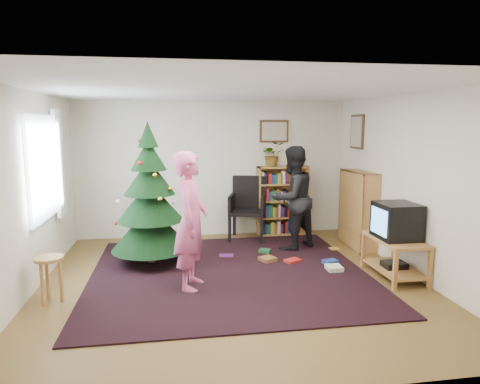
{
  "coord_description": "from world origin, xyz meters",
  "views": [
    {
      "loc": [
        -0.75,
        -5.42,
        2.07
      ],
      "look_at": [
        0.21,
        0.67,
        1.1
      ],
      "focal_mm": 32.0,
      "sensor_mm": 36.0,
      "label": 1
    }
  ],
  "objects": [
    {
      "name": "floor",
      "position": [
        0.0,
        0.0,
        0.0
      ],
      "size": [
        5.0,
        5.0,
        0.0
      ],
      "primitive_type": "plane",
      "color": "brown",
      "rests_on": "ground"
    },
    {
      "name": "ceiling",
      "position": [
        0.0,
        0.0,
        2.5
      ],
      "size": [
        5.0,
        5.0,
        0.0
      ],
      "primitive_type": "plane",
      "rotation": [
        3.14,
        0.0,
        0.0
      ],
      "color": "white",
      "rests_on": "wall_back"
    },
    {
      "name": "wall_back",
      "position": [
        0.0,
        2.5,
        1.25
      ],
      "size": [
        5.0,
        0.02,
        2.5
      ],
      "primitive_type": "cube",
      "color": "silver",
      "rests_on": "floor"
    },
    {
      "name": "wall_front",
      "position": [
        0.0,
        -2.5,
        1.25
      ],
      "size": [
        5.0,
        0.02,
        2.5
      ],
      "primitive_type": "cube",
      "color": "silver",
      "rests_on": "floor"
    },
    {
      "name": "wall_left",
      "position": [
        -2.5,
        0.0,
        1.25
      ],
      "size": [
        0.02,
        5.0,
        2.5
      ],
      "primitive_type": "cube",
      "color": "silver",
      "rests_on": "floor"
    },
    {
      "name": "wall_right",
      "position": [
        2.5,
        0.0,
        1.25
      ],
      "size": [
        0.02,
        5.0,
        2.5
      ],
      "primitive_type": "cube",
      "color": "silver",
      "rests_on": "floor"
    },
    {
      "name": "rug",
      "position": [
        0.0,
        0.3,
        0.01
      ],
      "size": [
        3.8,
        3.6,
        0.02
      ],
      "primitive_type": "cube",
      "color": "black",
      "rests_on": "floor"
    },
    {
      "name": "window_pane",
      "position": [
        -2.47,
        0.6,
        1.5
      ],
      "size": [
        0.04,
        1.2,
        1.4
      ],
      "primitive_type": "cube",
      "color": "silver",
      "rests_on": "wall_left"
    },
    {
      "name": "curtain",
      "position": [
        -2.43,
        1.3,
        1.5
      ],
      "size": [
        0.06,
        0.35,
        1.6
      ],
      "primitive_type": "cube",
      "color": "white",
      "rests_on": "wall_left"
    },
    {
      "name": "picture_back",
      "position": [
        1.15,
        2.48,
        1.95
      ],
      "size": [
        0.55,
        0.03,
        0.42
      ],
      "color": "#4C3319",
      "rests_on": "wall_back"
    },
    {
      "name": "picture_right",
      "position": [
        2.48,
        1.75,
        1.95
      ],
      "size": [
        0.03,
        0.5,
        0.6
      ],
      "color": "#4C3319",
      "rests_on": "wall_right"
    },
    {
      "name": "christmas_tree",
      "position": [
        -1.09,
        0.93,
        0.88
      ],
      "size": [
        1.17,
        1.17,
        2.12
      ],
      "rotation": [
        0.0,
        0.0,
        0.03
      ],
      "color": "#3F2816",
      "rests_on": "rug"
    },
    {
      "name": "bookshelf_back",
      "position": [
        1.29,
        2.34,
        0.66
      ],
      "size": [
        0.95,
        0.3,
        1.3
      ],
      "color": "#B37B3F",
      "rests_on": "floor"
    },
    {
      "name": "bookshelf_right",
      "position": [
        2.34,
        1.28,
        0.66
      ],
      "size": [
        0.3,
        0.95,
        1.3
      ],
      "rotation": [
        0.0,
        0.0,
        1.57
      ],
      "color": "#B37B3F",
      "rests_on": "floor"
    },
    {
      "name": "tv_stand",
      "position": [
        2.22,
        -0.19,
        0.33
      ],
      "size": [
        0.54,
        0.97,
        0.55
      ],
      "color": "#B37B3F",
      "rests_on": "floor"
    },
    {
      "name": "crt_tv",
      "position": [
        2.22,
        -0.19,
        0.79
      ],
      "size": [
        0.51,
        0.55,
        0.48
      ],
      "color": "black",
      "rests_on": "tv_stand"
    },
    {
      "name": "armchair",
      "position": [
        0.57,
        2.16,
        0.62
      ],
      "size": [
        0.78,
        0.79,
        1.14
      ],
      "rotation": [
        0.0,
        0.0,
        -0.29
      ],
      "color": "black",
      "rests_on": "rug"
    },
    {
      "name": "stool",
      "position": [
        -2.2,
        -0.36,
        0.43
      ],
      "size": [
        0.33,
        0.33,
        0.56
      ],
      "color": "#B37B3F",
      "rests_on": "floor"
    },
    {
      "name": "person_standing",
      "position": [
        -0.54,
        -0.14,
        0.88
      ],
      "size": [
        0.57,
        0.72,
        1.75
      ],
      "primitive_type": "imported",
      "rotation": [
        0.0,
        0.0,
        1.32
      ],
      "color": "#CF5287",
      "rests_on": "rug"
    },
    {
      "name": "person_by_chair",
      "position": [
        1.2,
        1.35,
        0.87
      ],
      "size": [
        1.05,
        0.98,
        1.73
      ],
      "primitive_type": "imported",
      "rotation": [
        0.0,
        0.0,
        3.65
      ],
      "color": "black",
      "rests_on": "rug"
    },
    {
      "name": "potted_plant",
      "position": [
        1.09,
        2.34,
        1.53
      ],
      "size": [
        0.44,
        0.39,
        0.46
      ],
      "primitive_type": "imported",
      "rotation": [
        0.0,
        0.0,
        0.08
      ],
      "color": "gray",
      "rests_on": "bookshelf_back"
    },
    {
      "name": "table_lamp",
      "position": [
        1.59,
        2.34,
        1.54
      ],
      "size": [
        0.27,
        0.27,
        0.36
      ],
      "color": "#A57F33",
      "rests_on": "bookshelf_back"
    },
    {
      "name": "floor_clutter",
      "position": [
        1.05,
        0.75,
        0.04
      ],
      "size": [
        2.03,
        1.19,
        0.08
      ],
      "color": "#A51E19",
      "rests_on": "rug"
    }
  ]
}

